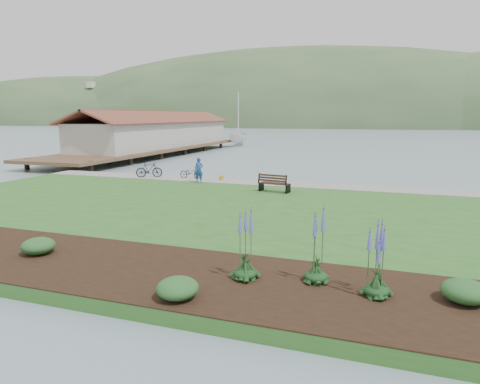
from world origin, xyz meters
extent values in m
plane|color=slate|center=(0.00, 0.00, 0.00)|extent=(600.00, 600.00, 0.00)
cube|color=#26591F|center=(0.00, -2.00, 0.20)|extent=(34.00, 20.00, 0.40)
cube|color=gray|center=(0.00, 6.90, 0.42)|extent=(34.00, 2.20, 0.03)
cube|color=black|center=(3.00, -9.80, 0.42)|extent=(24.00, 4.40, 0.04)
cube|color=#4C3826|center=(-20.00, 26.00, 0.85)|extent=(8.00, 36.00, 0.30)
cube|color=#B2ADA3|center=(-20.00, 28.00, 2.50)|extent=(6.40, 28.00, 3.00)
cube|color=black|center=(1.27, 3.95, 0.90)|extent=(1.86, 0.94, 0.06)
cube|color=black|center=(1.21, 3.63, 1.23)|extent=(1.78, 0.49, 0.56)
cube|color=black|center=(0.42, 4.11, 0.64)|extent=(0.18, 0.61, 0.49)
cube|color=black|center=(2.13, 3.80, 0.64)|extent=(0.18, 0.61, 0.49)
imported|color=#204496|center=(-4.40, 5.72, 1.38)|extent=(0.76, 0.56, 1.95)
imported|color=black|center=(-5.73, 7.20, 0.83)|extent=(0.59, 1.64, 0.85)
imported|color=black|center=(-8.80, 6.71, 0.96)|extent=(1.32, 1.91, 1.12)
imported|color=silver|center=(-15.24, 44.41, 0.00)|extent=(10.78, 10.95, 26.89)
cube|color=gold|center=(-3.35, 7.20, 0.56)|extent=(0.24, 0.33, 0.33)
ellipsoid|color=#123215|center=(4.00, -9.63, 0.59)|extent=(0.62, 0.62, 0.31)
cone|color=#4649A3|center=(4.00, -9.63, 1.68)|extent=(0.32, 0.32, 1.87)
ellipsoid|color=#123215|center=(5.86, -9.21, 0.59)|extent=(0.62, 0.62, 0.31)
cone|color=#4649A3|center=(5.86, -9.21, 1.78)|extent=(0.32, 0.32, 2.07)
ellipsoid|color=#123215|center=(7.41, -9.64, 0.59)|extent=(0.62, 0.62, 0.31)
cone|color=#4649A3|center=(7.41, -9.64, 1.57)|extent=(0.40, 0.40, 1.64)
ellipsoid|color=#1E4C21|center=(-2.97, -9.76, 0.70)|extent=(1.04, 1.04, 0.52)
ellipsoid|color=#1E4C21|center=(2.85, -11.35, 0.70)|extent=(1.04, 1.04, 0.52)
ellipsoid|color=#1E4C21|center=(9.41, -9.29, 0.71)|extent=(1.09, 1.09, 0.55)
camera|label=1|loc=(7.50, -20.09, 4.83)|focal=32.00mm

